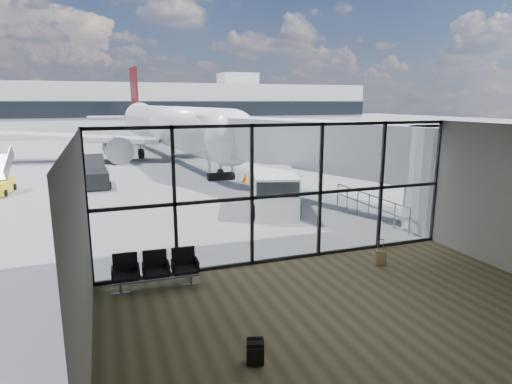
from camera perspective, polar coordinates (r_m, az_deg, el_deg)
ground at (r=52.81m, az=-13.96°, el=6.03°), size 220.00×220.00×0.00m
lounge_shell at (r=9.61m, az=15.93°, el=-3.57°), size 12.02×8.01×4.51m
glass_curtain_wall at (r=13.76m, az=4.14°, el=-0.24°), size 12.10×0.12×4.50m
jet_bridge at (r=22.10m, az=8.32°, el=5.64°), size 8.00×16.50×4.33m
apron_railing at (r=19.79m, az=14.82°, el=-1.37°), size 0.06×5.46×1.11m
far_terminal at (r=74.41m, az=-16.47°, el=10.77°), size 80.00×12.20×11.00m
tree_4 at (r=85.68m, az=-30.95°, el=10.38°), size 5.61×5.61×8.07m
tree_5 at (r=84.80m, az=-26.95°, el=11.20°), size 6.27×6.27×9.03m
seating_row at (r=12.51m, az=-13.24°, el=-9.78°), size 2.37×0.74×1.05m
backpack at (r=9.10m, az=-0.09°, el=-20.59°), size 0.40×0.40×0.52m
suitcase at (r=14.35m, az=16.28°, el=-8.46°), size 0.36×0.31×0.86m
airliner at (r=42.19m, az=-11.79°, el=8.61°), size 31.34×36.42×9.39m
service_van at (r=20.21m, az=2.41°, el=0.08°), size 3.18×4.80×1.92m
belt_loader at (r=28.00m, az=-20.55°, el=1.87°), size 1.69×3.97×1.80m
traffic_cone_a at (r=29.47m, az=-5.20°, el=2.38°), size 0.39×0.39×0.55m
traffic_cone_c at (r=27.79m, az=-1.39°, el=1.97°), size 0.48×0.48×0.68m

